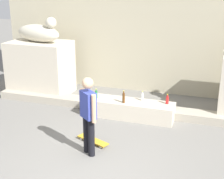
{
  "coord_description": "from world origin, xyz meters",
  "views": [
    {
      "loc": [
        2.16,
        -5.17,
        3.53
      ],
      "look_at": [
        -0.1,
        1.58,
        1.1
      ],
      "focal_mm": 52.98,
      "sensor_mm": 36.0,
      "label": 1
    }
  ],
  "objects_px": {
    "skateboard": "(93,140)",
    "bottle_brown": "(124,98)",
    "skater": "(88,113)",
    "bottle_clear": "(142,97)",
    "statue_reclining_left": "(39,33)",
    "bottle_green": "(96,94)",
    "bottle_red": "(167,100)"
  },
  "relations": [
    {
      "from": "bottle_clear",
      "to": "bottle_brown",
      "type": "distance_m",
      "value": 0.53
    },
    {
      "from": "bottle_red",
      "to": "bottle_brown",
      "type": "xyz_separation_m",
      "value": [
        -1.08,
        -0.28,
        0.03
      ]
    },
    {
      "from": "bottle_brown",
      "to": "bottle_red",
      "type": "bearing_deg",
      "value": 14.59
    },
    {
      "from": "skater",
      "to": "bottle_clear",
      "type": "distance_m",
      "value": 2.38
    },
    {
      "from": "skater",
      "to": "statue_reclining_left",
      "type": "bearing_deg",
      "value": -8.57
    },
    {
      "from": "skater",
      "to": "bottle_red",
      "type": "distance_m",
      "value": 2.59
    },
    {
      "from": "bottle_brown",
      "to": "skater",
      "type": "bearing_deg",
      "value": -94.77
    },
    {
      "from": "bottle_green",
      "to": "bottle_brown",
      "type": "height_order",
      "value": "bottle_brown"
    },
    {
      "from": "skateboard",
      "to": "bottle_brown",
      "type": "xyz_separation_m",
      "value": [
        0.27,
        1.5,
        0.52
      ]
    },
    {
      "from": "statue_reclining_left",
      "to": "bottle_brown",
      "type": "relative_size",
      "value": 5.16
    },
    {
      "from": "skateboard",
      "to": "bottle_red",
      "type": "height_order",
      "value": "bottle_red"
    },
    {
      "from": "skateboard",
      "to": "bottle_brown",
      "type": "distance_m",
      "value": 1.61
    },
    {
      "from": "skateboard",
      "to": "bottle_green",
      "type": "bearing_deg",
      "value": -49.27
    },
    {
      "from": "skateboard",
      "to": "bottle_green",
      "type": "xyz_separation_m",
      "value": [
        -0.53,
        1.6,
        0.49
      ]
    },
    {
      "from": "statue_reclining_left",
      "to": "bottle_clear",
      "type": "height_order",
      "value": "statue_reclining_left"
    },
    {
      "from": "bottle_green",
      "to": "bottle_brown",
      "type": "distance_m",
      "value": 0.8
    },
    {
      "from": "bottle_green",
      "to": "bottle_clear",
      "type": "distance_m",
      "value": 1.24
    },
    {
      "from": "skater",
      "to": "bottle_clear",
      "type": "bearing_deg",
      "value": -65.76
    },
    {
      "from": "skateboard",
      "to": "bottle_red",
      "type": "distance_m",
      "value": 2.29
    },
    {
      "from": "skateboard",
      "to": "bottle_brown",
      "type": "bearing_deg",
      "value": -77.67
    },
    {
      "from": "bottle_brown",
      "to": "statue_reclining_left",
      "type": "bearing_deg",
      "value": 159.39
    },
    {
      "from": "statue_reclining_left",
      "to": "skater",
      "type": "distance_m",
      "value": 4.35
    },
    {
      "from": "skater",
      "to": "bottle_brown",
      "type": "xyz_separation_m",
      "value": [
        0.16,
        1.96,
        -0.34
      ]
    },
    {
      "from": "skater",
      "to": "bottle_red",
      "type": "bearing_deg",
      "value": -80.37
    },
    {
      "from": "skater",
      "to": "bottle_green",
      "type": "relative_size",
      "value": 6.38
    },
    {
      "from": "skater",
      "to": "bottle_clear",
      "type": "height_order",
      "value": "skater"
    },
    {
      "from": "skateboard",
      "to": "bottle_red",
      "type": "relative_size",
      "value": 3.11
    },
    {
      "from": "statue_reclining_left",
      "to": "bottle_clear",
      "type": "xyz_separation_m",
      "value": [
        3.46,
        -0.83,
        -1.39
      ]
    },
    {
      "from": "bottle_red",
      "to": "bottle_clear",
      "type": "bearing_deg",
      "value": 177.06
    },
    {
      "from": "skater",
      "to": "bottle_clear",
      "type": "xyz_separation_m",
      "value": [
        0.58,
        2.28,
        -0.37
      ]
    },
    {
      "from": "bottle_red",
      "to": "bottle_green",
      "type": "height_order",
      "value": "same"
    },
    {
      "from": "bottle_green",
      "to": "skater",
      "type": "bearing_deg",
      "value": -72.93
    }
  ]
}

